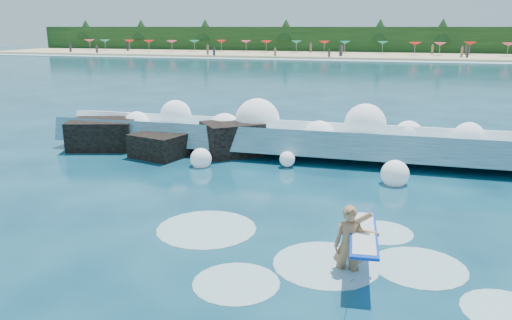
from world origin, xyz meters
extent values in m
plane|color=#072A3E|center=(0.00, 0.00, 0.00)|extent=(200.00, 200.00, 0.00)
cube|color=tan|center=(0.00, 78.00, 0.20)|extent=(140.00, 20.00, 0.40)
cube|color=silver|center=(0.00, 67.00, 0.04)|extent=(140.00, 5.00, 0.08)
cube|color=black|center=(0.00, 88.00, 2.50)|extent=(140.00, 4.00, 5.00)
cube|color=teal|center=(1.33, 7.46, 0.49)|extent=(19.78, 3.01, 1.65)
cube|color=white|center=(1.33, 8.26, 0.99)|extent=(19.78, 1.39, 0.77)
cube|color=black|center=(-6.56, 6.53, 0.50)|extent=(3.12, 2.67, 1.44)
cube|color=black|center=(-3.56, 5.73, 0.39)|extent=(2.34, 2.04, 1.11)
cube|color=black|center=(-0.86, 6.93, 0.54)|extent=(2.85, 2.78, 1.56)
imported|color=#A1714B|center=(4.65, -2.05, 0.58)|extent=(0.65, 0.43, 1.77)
cube|color=#0B3ACA|center=(4.93, -2.00, 0.89)|extent=(0.75, 2.46, 0.06)
cube|color=silver|center=(4.93, -2.00, 0.90)|extent=(0.63, 2.25, 0.06)
cylinder|color=black|center=(4.83, -3.25, 0.45)|extent=(0.01, 0.91, 0.43)
sphere|color=white|center=(-5.44, 7.51, 0.87)|extent=(1.20, 1.20, 1.20)
sphere|color=white|center=(-3.62, 7.60, 1.37)|extent=(1.33, 1.33, 1.33)
sphere|color=white|center=(-1.42, 7.63, 0.87)|extent=(1.37, 1.37, 1.37)
sphere|color=white|center=(-0.05, 7.82, 1.28)|extent=(1.85, 1.85, 1.85)
sphere|color=white|center=(2.60, 7.44, 0.86)|extent=(1.22, 1.22, 1.22)
sphere|color=white|center=(4.35, 7.80, 1.36)|extent=(1.62, 1.62, 1.62)
sphere|color=white|center=(6.01, 8.04, 0.97)|extent=(1.12, 1.12, 1.12)
sphere|color=white|center=(8.11, 7.44, 1.12)|extent=(1.13, 1.13, 1.13)
sphere|color=white|center=(-1.44, 4.91, 0.29)|extent=(0.80, 0.80, 0.80)
sphere|color=white|center=(1.70, 5.63, 0.31)|extent=(0.58, 0.58, 0.58)
sphere|color=white|center=(5.57, 4.58, 0.34)|extent=(0.93, 0.93, 0.93)
ellipsoid|color=silver|center=(4.16, -1.82, 0.00)|extent=(2.39, 2.39, 0.12)
ellipsoid|color=silver|center=(2.50, -3.15, 0.00)|extent=(1.82, 1.82, 0.09)
ellipsoid|color=silver|center=(6.13, -1.42, 0.00)|extent=(2.07, 2.07, 0.10)
ellipsoid|color=silver|center=(0.90, -0.65, 0.00)|extent=(2.62, 2.62, 0.13)
ellipsoid|color=silver|center=(5.28, 0.31, 0.00)|extent=(1.61, 1.61, 0.08)
ellipsoid|color=silver|center=(7.64, -2.85, 0.00)|extent=(1.71, 1.71, 0.09)
cone|color=#DA4060|center=(-55.07, 79.56, 2.25)|extent=(2.00, 2.00, 0.50)
cone|color=#14826E|center=(-51.14, 78.92, 2.25)|extent=(2.00, 2.00, 0.50)
cone|color=red|center=(-45.53, 78.67, 2.25)|extent=(2.00, 2.00, 0.50)
cone|color=red|center=(-40.98, 78.00, 2.25)|extent=(2.00, 2.00, 0.50)
cone|color=#DA4060|center=(-36.07, 77.86, 2.25)|extent=(2.00, 2.00, 0.50)
cone|color=#14826E|center=(-32.30, 79.92, 2.25)|extent=(2.00, 2.00, 0.50)
cone|color=red|center=(-27.50, 81.97, 2.25)|extent=(2.00, 2.00, 0.50)
cone|color=#DA4060|center=(-22.28, 81.15, 2.25)|extent=(2.00, 2.00, 0.50)
cone|color=red|center=(-18.11, 80.33, 2.25)|extent=(2.00, 2.00, 0.50)
cone|color=#14826E|center=(-12.65, 81.60, 2.25)|extent=(2.00, 2.00, 0.50)
cone|color=red|center=(-7.35, 80.70, 2.25)|extent=(2.00, 2.00, 0.50)
cone|color=#14826E|center=(-3.73, 81.33, 2.25)|extent=(2.00, 2.00, 0.50)
cone|color=#14826E|center=(2.89, 82.11, 2.25)|extent=(2.00, 2.00, 0.50)
cone|color=red|center=(8.29, 77.93, 2.25)|extent=(2.00, 2.00, 0.50)
cone|color=#DA4060|center=(12.22, 77.59, 2.25)|extent=(2.00, 2.00, 0.50)
cone|color=red|center=(17.42, 82.02, 2.25)|extent=(2.00, 2.00, 0.50)
cone|color=#DA4060|center=(22.71, 78.46, 2.25)|extent=(2.00, 2.00, 0.50)
cube|color=#3F332D|center=(-16.77, 69.26, 0.76)|extent=(0.35, 0.22, 1.35)
cube|color=#8C664C|center=(-17.22, 79.93, 1.10)|extent=(0.35, 0.22, 1.40)
cube|color=#262633|center=(-48.02, 75.11, 1.11)|extent=(0.35, 0.22, 1.42)
cube|color=brown|center=(-9.90, 81.28, 1.14)|extent=(0.35, 0.22, 1.48)
cube|color=#3F332D|center=(1.32, 75.63, 1.19)|extent=(0.35, 0.22, 1.58)
cube|color=#262633|center=(-40.76, 76.55, 1.19)|extent=(0.35, 0.22, 1.59)
cube|color=#3F332D|center=(-3.28, 79.44, 1.08)|extent=(0.35, 0.22, 1.37)
cube|color=#8C664C|center=(14.04, 68.52, 0.87)|extent=(0.35, 0.22, 1.57)
cube|color=brown|center=(-51.42, 69.44, 0.78)|extent=(0.35, 0.22, 1.39)
cube|color=brown|center=(-43.42, 76.88, 1.13)|extent=(0.35, 0.22, 1.47)
cube|color=#3F332D|center=(-27.22, 71.23, 1.16)|extent=(0.35, 0.22, 1.52)
cube|color=#8C664C|center=(7.61, 68.29, 0.86)|extent=(0.35, 0.22, 1.56)
cube|color=#262633|center=(-9.35, 68.92, 0.84)|extent=(0.35, 0.22, 1.52)
cube|color=brown|center=(-16.81, 78.94, 1.15)|extent=(0.35, 0.22, 1.50)
cube|color=#3F332D|center=(-46.31, 79.22, 1.12)|extent=(0.35, 0.22, 1.45)
cube|color=#8C664C|center=(-7.83, 77.77, 1.10)|extent=(0.35, 0.22, 1.40)
cube|color=brown|center=(17.53, 70.91, 1.14)|extent=(0.35, 0.22, 1.48)
camera|label=1|loc=(5.33, -11.90, 5.07)|focal=35.00mm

